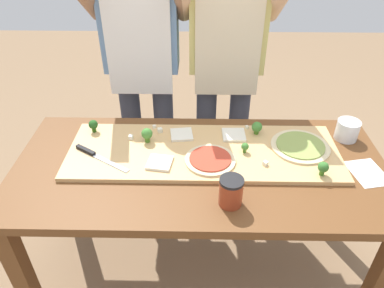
{
  "coord_description": "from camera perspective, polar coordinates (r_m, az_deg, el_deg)",
  "views": [
    {
      "loc": [
        -0.01,
        -1.23,
        1.74
      ],
      "look_at": [
        -0.04,
        0.12,
        0.77
      ],
      "focal_mm": 33.94,
      "sensor_mm": 36.0,
      "label": 1
    }
  ],
  "objects": [
    {
      "name": "broccoli_floret_front_mid",
      "position": [
        1.75,
        10.16,
        2.61
      ],
      "size": [
        0.05,
        0.05,
        0.06
      ],
      "color": "#487A23",
      "rests_on": "cutting_board"
    },
    {
      "name": "pizza_slice_far_left",
      "position": [
        1.56,
        -5.09,
        -2.94
      ],
      "size": [
        0.12,
        0.12,
        0.01
      ],
      "primitive_type": "cube",
      "rotation": [
        0.0,
        0.0,
        -0.15
      ],
      "color": "silver",
      "rests_on": "cutting_board"
    },
    {
      "name": "chefs_knife",
      "position": [
        1.65,
        -15.11,
        -1.62
      ],
      "size": [
        0.27,
        0.18,
        0.02
      ],
      "color": "#B7BABF",
      "rests_on": "cutting_board"
    },
    {
      "name": "flour_cup",
      "position": [
        1.87,
        23.18,
        1.89
      ],
      "size": [
        0.11,
        0.11,
        0.09
      ],
      "color": "white",
      "rests_on": "prep_table"
    },
    {
      "name": "pizza_slice_center",
      "position": [
        1.72,
        -1.64,
        1.48
      ],
      "size": [
        0.11,
        0.11,
        0.01
      ],
      "primitive_type": "cube",
      "rotation": [
        0.0,
        0.0,
        0.13
      ],
      "color": "silver",
      "rests_on": "cutting_board"
    },
    {
      "name": "prep_table",
      "position": [
        1.65,
        1.26,
        -5.95
      ],
      "size": [
        1.63,
        0.76,
        0.75
      ],
      "color": "brown",
      "rests_on": "ground"
    },
    {
      "name": "cheese_crumble_c",
      "position": [
        1.57,
        11.47,
        -3.0
      ],
      "size": [
        0.03,
        0.03,
        0.02
      ],
      "primitive_type": "cube",
      "rotation": [
        0.0,
        0.0,
        0.76
      ],
      "color": "silver",
      "rests_on": "cutting_board"
    },
    {
      "name": "sauce_jar",
      "position": [
        1.37,
        6.14,
        -7.45
      ],
      "size": [
        0.09,
        0.09,
        0.12
      ],
      "color": "#99381E",
      "rests_on": "prep_table"
    },
    {
      "name": "broccoli_floret_back_left",
      "position": [
        1.67,
        -7.09,
        1.55
      ],
      "size": [
        0.05,
        0.05,
        0.07
      ],
      "color": "#487A23",
      "rests_on": "cutting_board"
    },
    {
      "name": "cheese_crumble_e",
      "position": [
        1.72,
        -9.57,
        1.07
      ],
      "size": [
        0.02,
        0.02,
        0.02
      ],
      "primitive_type": "cube",
      "rotation": [
        0.0,
        0.0,
        1.43
      ],
      "color": "white",
      "rests_on": "cutting_board"
    },
    {
      "name": "cheese_crumble_b",
      "position": [
        1.8,
        8.62,
        2.64
      ],
      "size": [
        0.02,
        0.02,
        0.01
      ],
      "primitive_type": "cube",
      "rotation": [
        0.0,
        0.0,
        0.72
      ],
      "color": "white",
      "rests_on": "cutting_board"
    },
    {
      "name": "pizza_whole_pesto_green",
      "position": [
        1.72,
        16.66,
        -0.29
      ],
      "size": [
        0.26,
        0.26,
        0.02
      ],
      "color": "beige",
      "rests_on": "cutting_board"
    },
    {
      "name": "recipe_note",
      "position": [
        1.71,
        25.91,
        -4.1
      ],
      "size": [
        0.17,
        0.2,
        0.0
      ],
      "primitive_type": "cube",
      "rotation": [
        0.0,
        0.0,
        0.2
      ],
      "color": "white",
      "rests_on": "prep_table"
    },
    {
      "name": "cheese_crumble_a",
      "position": [
        1.79,
        -5.93,
        2.74
      ],
      "size": [
        0.02,
        0.02,
        0.01
      ],
      "primitive_type": "cube",
      "rotation": [
        0.0,
        0.0,
        0.38
      ],
      "color": "white",
      "rests_on": "cutting_board"
    },
    {
      "name": "cheese_crumble_d",
      "position": [
        1.75,
        -5.05,
        2.17
      ],
      "size": [
        0.03,
        0.03,
        0.02
      ],
      "primitive_type": "cube",
      "rotation": [
        0.0,
        0.0,
        0.38
      ],
      "color": "silver",
      "rests_on": "cutting_board"
    },
    {
      "name": "cook_left",
      "position": [
        2.06,
        -7.91,
        14.28
      ],
      "size": [
        0.54,
        0.39,
        1.67
      ],
      "color": "#333847",
      "rests_on": "ground"
    },
    {
      "name": "broccoli_floret_front_left",
      "position": [
        1.57,
        19.92,
        -3.5
      ],
      "size": [
        0.04,
        0.04,
        0.06
      ],
      "color": "#3F7220",
      "rests_on": "cutting_board"
    },
    {
      "name": "broccoli_floret_front_right",
      "position": [
        1.8,
        -15.25,
        2.9
      ],
      "size": [
        0.04,
        0.04,
        0.06
      ],
      "color": "#2C5915",
      "rests_on": "cutting_board"
    },
    {
      "name": "pizza_whole_tomato_red",
      "position": [
        1.57,
        2.88,
        -2.43
      ],
      "size": [
        0.22,
        0.22,
        0.02
      ],
      "color": "beige",
      "rests_on": "cutting_board"
    },
    {
      "name": "pizza_slice_near_right",
      "position": [
        1.73,
        6.58,
        1.43
      ],
      "size": [
        0.11,
        0.11,
        0.01
      ],
      "primitive_type": "cube",
      "rotation": [
        0.0,
        0.0,
        0.02
      ],
      "color": "silver",
      "rests_on": "cutting_board"
    },
    {
      "name": "cook_right",
      "position": [
        2.05,
        5.42,
        14.26
      ],
      "size": [
        0.54,
        0.39,
        1.67
      ],
      "color": "#333847",
      "rests_on": "ground"
    },
    {
      "name": "ground_plane",
      "position": [
        2.13,
        1.02,
        -19.01
      ],
      "size": [
        8.0,
        8.0,
        0.0
      ],
      "primitive_type": "plane",
      "color": "#896B4C"
    },
    {
      "name": "cutting_board",
      "position": [
        1.64,
        1.81,
        -1.21
      ],
      "size": [
        1.21,
        0.42,
        0.02
      ],
      "primitive_type": "cube",
      "color": "tan",
      "rests_on": "prep_table"
    },
    {
      "name": "broccoli_floret_back_mid",
      "position": [
        1.62,
        8.32,
        -0.46
      ],
      "size": [
        0.03,
        0.03,
        0.05
      ],
      "color": "#487A23",
      "rests_on": "cutting_board"
    }
  ]
}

